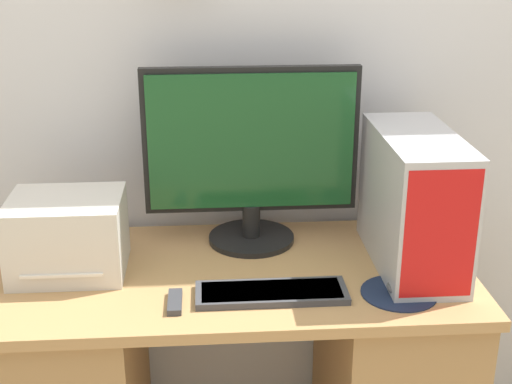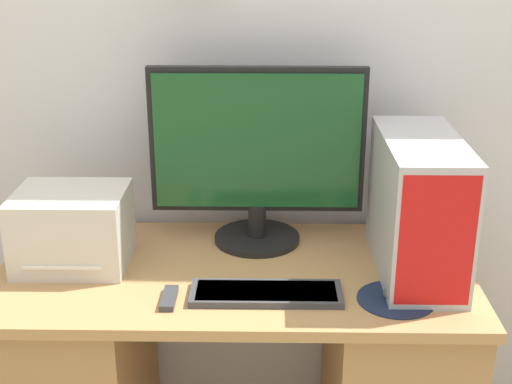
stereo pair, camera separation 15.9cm
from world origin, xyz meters
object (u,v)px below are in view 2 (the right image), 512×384
object	(u,v)px
mouse	(397,294)
monitor	(257,152)
remote_control	(169,298)
printer	(72,229)
keyboard	(266,293)
computer_tower	(418,206)

from	to	relation	value
mouse	monitor	bearing A→B (deg)	134.75
remote_control	printer	bearing A→B (deg)	144.19
mouse	printer	world-z (taller)	printer
monitor	keyboard	xyz separation A→B (m)	(0.03, -0.35, -0.27)
keyboard	mouse	bearing A→B (deg)	-2.60
computer_tower	remote_control	size ratio (longest dim) A/B	4.09
keyboard	mouse	size ratio (longest dim) A/B	5.11
mouse	computer_tower	world-z (taller)	computer_tower
remote_control	computer_tower	bearing A→B (deg)	16.09
monitor	computer_tower	size ratio (longest dim) A/B	1.34
monitor	keyboard	distance (m)	0.44
keyboard	remote_control	distance (m)	0.25
computer_tower	remote_control	world-z (taller)	computer_tower
monitor	printer	size ratio (longest dim) A/B	2.05
mouse	computer_tower	xyz separation A→B (m)	(0.07, 0.18, 0.17)
mouse	remote_control	distance (m)	0.57
monitor	remote_control	bearing A→B (deg)	-120.19
monitor	computer_tower	distance (m)	0.48
computer_tower	remote_control	distance (m)	0.70
computer_tower	remote_control	bearing A→B (deg)	-163.91
monitor	computer_tower	bearing A→B (deg)	-23.16
monitor	keyboard	size ratio (longest dim) A/B	1.59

